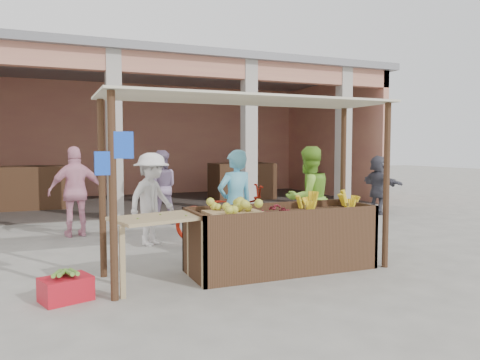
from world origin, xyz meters
name	(u,v)px	position (x,y,z in m)	size (l,w,h in m)	color
ground	(249,273)	(0.00, 0.00, 0.00)	(60.00, 60.00, 0.00)	slate
market_building	(134,116)	(0.05, 8.93, 2.70)	(14.40, 6.40, 4.20)	tan
fruit_stall	(281,242)	(0.50, 0.00, 0.40)	(2.60, 0.95, 0.80)	#492D1D
stall_awning	(246,129)	(-0.01, 0.06, 1.98)	(4.09, 1.35, 2.39)	#492D1D
banana_heap	(326,203)	(1.24, 0.00, 0.91)	(1.18, 0.64, 0.21)	gold
melon_tray	(234,209)	(-0.20, 0.04, 0.89)	(0.74, 0.64, 0.20)	tan
berry_heap	(276,209)	(0.40, -0.04, 0.88)	(0.49, 0.40, 0.16)	maroon
side_table	(159,228)	(-1.26, -0.11, 0.73)	(1.22, 0.95, 0.87)	tan
papaya_pile	(158,208)	(-1.26, -0.11, 0.98)	(0.76, 0.44, 0.22)	#508A2D
red_crate	(66,289)	(-2.36, -0.26, 0.14)	(0.52, 0.38, 0.27)	red
plantain_bundle	(65,274)	(-2.36, -0.26, 0.31)	(0.40, 0.28, 0.08)	#629636
produce_sacks	(265,200)	(2.89, 5.47, 0.32)	(0.83, 0.52, 0.63)	maroon
vendor_blue	(235,201)	(0.15, 0.85, 0.90)	(0.68, 0.50, 1.80)	#5BB5D6
vendor_green	(308,196)	(1.52, 0.96, 0.92)	(0.88, 0.51, 1.83)	#8AD23A
motorcycle	(230,212)	(0.57, 2.13, 0.54)	(2.08, 0.72, 1.09)	#9A180A
shopper_a	(152,195)	(-0.82, 2.37, 0.88)	(1.13, 0.57, 1.76)	white
shopper_b	(76,189)	(-2.00, 3.73, 0.93)	(1.09, 0.58, 1.86)	pink
shopper_d	(378,183)	(5.42, 3.96, 0.80)	(1.48, 0.61, 1.60)	#454551
shopper_f	(160,184)	(-0.14, 4.60, 0.91)	(0.88, 0.51, 1.81)	gray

